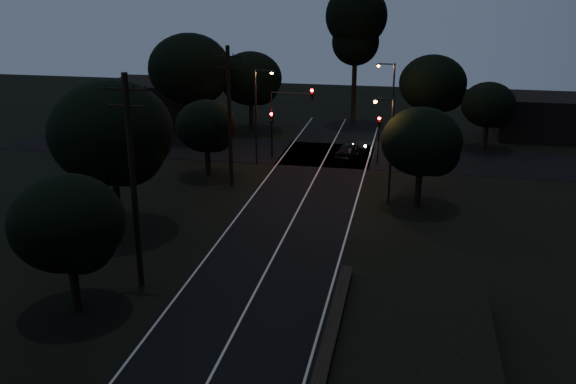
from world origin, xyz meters
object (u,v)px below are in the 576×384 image
at_px(signal_mast, 291,110).
at_px(streetlight_b, 391,101).
at_px(utility_pole_far, 229,114).
at_px(signal_left, 272,126).
at_px(tall_pine, 356,24).
at_px(streetlight_c, 389,144).
at_px(utility_pole_mid, 133,180).
at_px(streetlight_a, 258,110).
at_px(signal_right, 379,131).
at_px(car, 351,150).

height_order(signal_mast, streetlight_b, streetlight_b).
xyz_separation_m(utility_pole_far, signal_left, (1.40, 7.99, -2.65)).
xyz_separation_m(tall_pine, streetlight_c, (4.83, -25.00, -6.05)).
bearing_deg(utility_pole_far, signal_left, 80.06).
distance_m(utility_pole_mid, signal_mast, 25.22).
bearing_deg(streetlight_b, streetlight_a, -150.52).
relative_size(signal_right, streetlight_a, 0.51).
xyz_separation_m(streetlight_b, car, (-3.14, -2.66, -3.95)).
bearing_deg(utility_pole_far, tall_pine, 73.07).
xyz_separation_m(signal_left, streetlight_c, (10.43, -9.99, 1.51)).
bearing_deg(streetlight_c, streetlight_b, 92.14).
bearing_deg(signal_mast, utility_pole_mid, -97.04).
relative_size(utility_pole_far, streetlight_c, 1.40).
bearing_deg(utility_pole_mid, car, 72.77).
distance_m(streetlight_a, streetlight_c, 13.72).
xyz_separation_m(signal_left, signal_right, (9.20, 0.00, 0.00)).
bearing_deg(utility_pole_mid, utility_pole_far, 90.00).
distance_m(tall_pine, signal_left, 17.72).
height_order(signal_mast, streetlight_c, streetlight_c).
xyz_separation_m(tall_pine, streetlight_a, (-6.31, -17.00, -5.77)).
bearing_deg(streetlight_c, utility_pole_far, 170.40).
height_order(streetlight_b, streetlight_c, streetlight_b).
relative_size(signal_left, streetlight_a, 0.51).
bearing_deg(car, streetlight_b, -122.56).
relative_size(signal_left, signal_mast, 0.66).
height_order(streetlight_b, car, streetlight_b).
bearing_deg(streetlight_a, signal_left, 70.41).
bearing_deg(signal_mast, signal_right, -0.03).
bearing_deg(utility_pole_mid, streetlight_c, 51.74).
bearing_deg(signal_right, streetlight_c, -82.98).
distance_m(utility_pole_far, signal_left, 8.53).
relative_size(signal_mast, streetlight_c, 0.83).
height_order(signal_left, signal_right, same).
distance_m(tall_pine, streetlight_b, 13.15).
relative_size(signal_right, streetlight_b, 0.51).
xyz_separation_m(utility_pole_mid, tall_pine, (7.00, 40.00, 4.66)).
relative_size(streetlight_b, streetlight_c, 1.07).
bearing_deg(signal_left, streetlight_c, -43.76).
bearing_deg(signal_mast, car, 14.83).
bearing_deg(streetlight_c, signal_mast, 131.19).
xyz_separation_m(signal_mast, streetlight_a, (-2.39, -1.99, 0.30)).
distance_m(utility_pole_mid, utility_pole_far, 17.00).
relative_size(tall_pine, signal_left, 3.52).
bearing_deg(streetlight_b, car, -139.71).
bearing_deg(streetlight_b, streetlight_c, -87.86).
height_order(utility_pole_far, streetlight_a, utility_pole_far).
distance_m(signal_left, streetlight_b, 10.84).
height_order(utility_pole_mid, signal_left, utility_pole_mid).
distance_m(utility_pole_mid, car, 28.03).
distance_m(utility_pole_mid, signal_left, 25.19).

